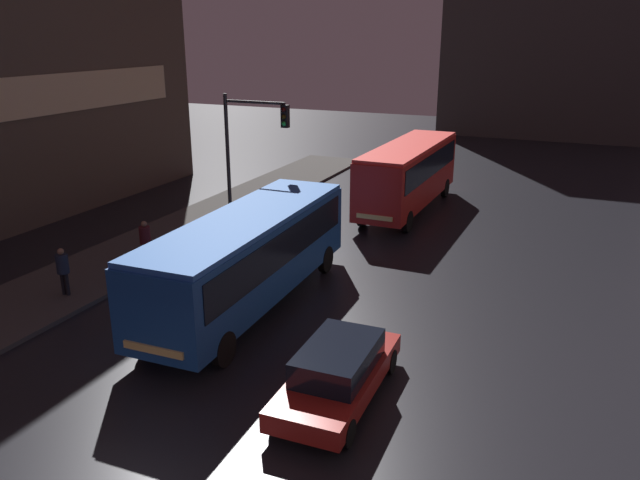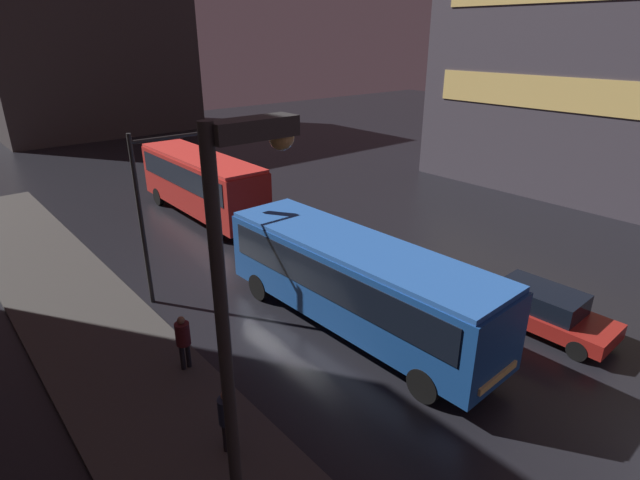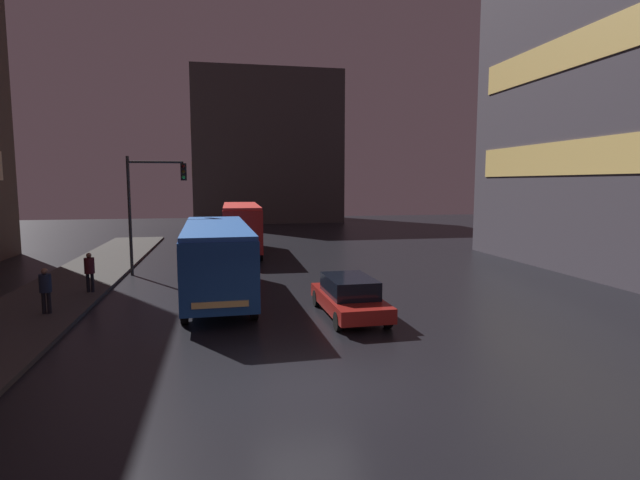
# 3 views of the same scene
# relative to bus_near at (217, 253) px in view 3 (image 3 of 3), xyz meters

# --- Properties ---
(ground_plane) EXTENTS (120.00, 120.00, 0.00)m
(ground_plane) POSITION_rel_bus_near_xyz_m (2.21, -9.85, -1.92)
(ground_plane) COLOR black
(sidewalk_left) EXTENTS (4.00, 48.00, 0.15)m
(sidewalk_left) POSITION_rel_bus_near_xyz_m (-6.79, 0.15, -1.85)
(sidewalk_left) COLOR #3D3A38
(sidewalk_left) RESTS_ON ground
(building_far_backdrop) EXTENTS (18.07, 12.00, 18.36)m
(building_far_backdrop) POSITION_rel_bus_near_xyz_m (5.98, 44.12, 7.26)
(building_far_backdrop) COLOR #383333
(building_far_backdrop) RESTS_ON ground
(bus_near) EXTENTS (2.92, 10.48, 3.11)m
(bus_near) POSITION_rel_bus_near_xyz_m (0.00, 0.00, 0.00)
(bus_near) COLOR #194793
(bus_near) RESTS_ON ground
(bus_far) EXTENTS (2.59, 9.90, 3.37)m
(bus_far) POSITION_rel_bus_near_xyz_m (1.55, 13.30, 0.16)
(bus_far) COLOR #AD1E19
(bus_far) RESTS_ON ground
(car_taxi) EXTENTS (2.01, 4.82, 1.45)m
(car_taxi) POSITION_rel_bus_near_xyz_m (4.74, -3.96, -1.17)
(car_taxi) COLOR maroon
(car_taxi) RESTS_ON ground
(pedestrian_near) EXTENTS (0.54, 0.54, 1.66)m
(pedestrian_near) POSITION_rel_bus_near_xyz_m (-6.03, -2.04, -0.77)
(pedestrian_near) COLOR black
(pedestrian_near) RESTS_ON sidewalk_left
(pedestrian_mid) EXTENTS (0.53, 0.53, 1.71)m
(pedestrian_mid) POSITION_rel_bus_near_xyz_m (-5.39, 1.47, -0.73)
(pedestrian_mid) COLOR black
(pedestrian_mid) RESTS_ON sidewalk_left
(traffic_light_main) EXTENTS (3.01, 0.35, 6.22)m
(traffic_light_main) POSITION_rel_bus_near_xyz_m (-3.45, 6.11, 2.27)
(traffic_light_main) COLOR #2D2D2D
(traffic_light_main) RESTS_ON ground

